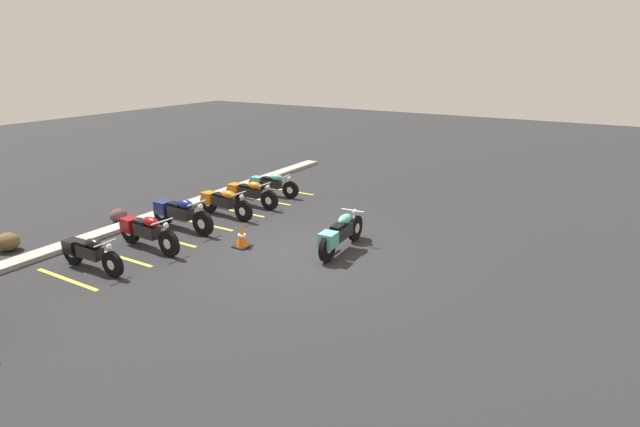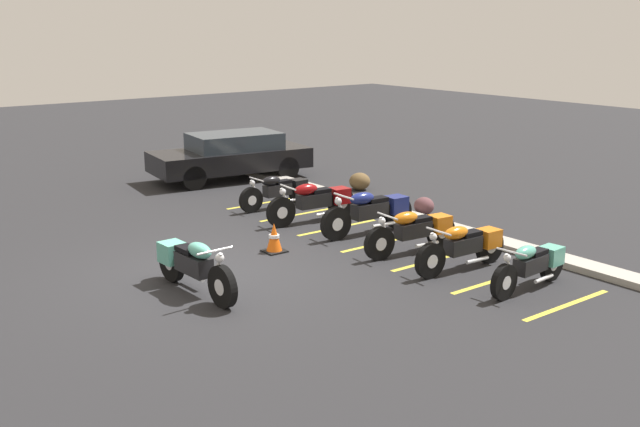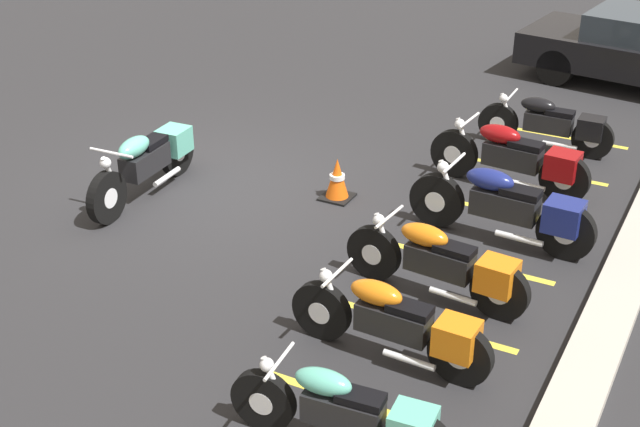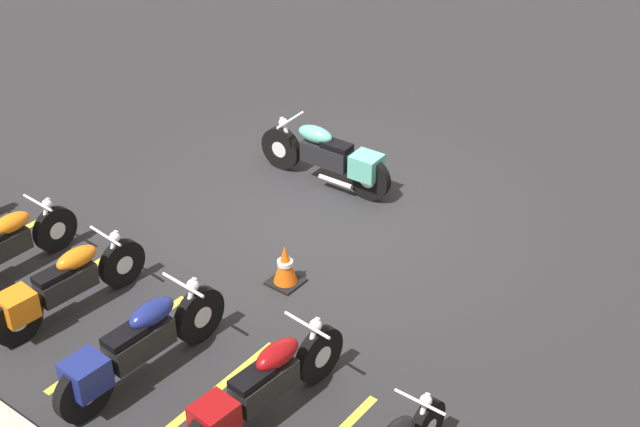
{
  "view_description": "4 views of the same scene",
  "coord_description": "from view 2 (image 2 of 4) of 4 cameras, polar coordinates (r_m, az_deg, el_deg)",
  "views": [
    {
      "loc": [
        -9.54,
        -6.15,
        4.7
      ],
      "look_at": [
        1.62,
        0.56,
        0.49
      ],
      "focal_mm": 28.0,
      "sensor_mm": 36.0,
      "label": 1
    },
    {
      "loc": [
        10.93,
        -5.96,
        4.24
      ],
      "look_at": [
        0.91,
        1.68,
        1.02
      ],
      "focal_mm": 42.0,
      "sensor_mm": 36.0,
      "label": 2
    },
    {
      "loc": [
        8.98,
        6.28,
        5.23
      ],
      "look_at": [
        1.0,
        2.12,
        0.56
      ],
      "focal_mm": 50.0,
      "sensor_mm": 36.0,
      "label": 3
    },
    {
      "loc": [
        -6.27,
        8.48,
        6.82
      ],
      "look_at": [
        -0.55,
        1.04,
        0.78
      ],
      "focal_mm": 50.0,
      "sensor_mm": 36.0,
      "label": 4
    }
  ],
  "objects": [
    {
      "name": "parked_bike_5",
      "position": [
        12.72,
        15.9,
        -3.76
      ],
      "size": [
        0.55,
        1.97,
        0.77
      ],
      "rotation": [
        0.0,
        0.0,
        -1.49
      ],
      "color": "black",
      "rests_on": "ground"
    },
    {
      "name": "motorcycle_teal_featured",
      "position": [
        12.25,
        -9.75,
        -3.81
      ],
      "size": [
        2.25,
        0.63,
        0.88
      ],
      "rotation": [
        0.0,
        0.0,
        0.05
      ],
      "color": "black",
      "rests_on": "ground"
    },
    {
      "name": "car_black",
      "position": [
        20.94,
        -6.78,
        4.44
      ],
      "size": [
        2.34,
        4.5,
        1.29
      ],
      "rotation": [
        0.0,
        0.0,
        -1.7
      ],
      "color": "black",
      "rests_on": "ground"
    },
    {
      "name": "stall_line_1",
      "position": [
        17.05,
        -1.63,
        -0.06
      ],
      "size": [
        0.1,
        2.1,
        0.0
      ],
      "primitive_type": "cube",
      "color": "gold",
      "rests_on": "ground"
    },
    {
      "name": "parked_bike_4",
      "position": [
        13.42,
        11.03,
        -2.41
      ],
      "size": [
        0.59,
        2.09,
        0.82
      ],
      "rotation": [
        0.0,
        0.0,
        -1.61
      ],
      "color": "black",
      "rests_on": "ground"
    },
    {
      "name": "landscape_rock_1",
      "position": [
        17.18,
        7.93,
        0.58
      ],
      "size": [
        0.57,
        0.55,
        0.4
      ],
      "primitive_type": "ellipsoid",
      "rotation": [
        0.0,
        0.0,
        1.34
      ],
      "color": "brown",
      "rests_on": "ground"
    },
    {
      "name": "landscape_rock_0",
      "position": [
        19.56,
        3.04,
        2.47
      ],
      "size": [
        0.76,
        0.76,
        0.45
      ],
      "primitive_type": "ellipsoid",
      "rotation": [
        0.0,
        0.0,
        0.57
      ],
      "color": "brown",
      "rests_on": "ground"
    },
    {
      "name": "stall_line_2",
      "position": [
        15.96,
        1.36,
        -1.07
      ],
      "size": [
        0.1,
        2.1,
        0.0
      ],
      "primitive_type": "cube",
      "color": "gold",
      "rests_on": "ground"
    },
    {
      "name": "stall_line_5",
      "position": [
        13.06,
        13.18,
        -5.0
      ],
      "size": [
        0.1,
        2.1,
        0.0
      ],
      "primitive_type": "cube",
      "color": "gold",
      "rests_on": "ground"
    },
    {
      "name": "stall_line_6",
      "position": [
        12.27,
        18.31,
        -6.64
      ],
      "size": [
        0.1,
        2.1,
        0.0
      ],
      "primitive_type": "cube",
      "color": "gold",
      "rests_on": "ground"
    },
    {
      "name": "stall_line_3",
      "position": [
        14.92,
        4.77,
        -2.22
      ],
      "size": [
        0.1,
        2.1,
        0.0
      ],
      "primitive_type": "cube",
      "color": "gold",
      "rests_on": "ground"
    },
    {
      "name": "parked_bike_0",
      "position": [
        17.62,
        -3.11,
        1.77
      ],
      "size": [
        0.56,
        1.99,
        0.78
      ],
      "rotation": [
        0.0,
        0.0,
        -1.56
      ],
      "color": "black",
      "rests_on": "ground"
    },
    {
      "name": "ground",
      "position": [
        13.15,
        -8.28,
        -4.64
      ],
      "size": [
        60.0,
        60.0,
        0.0
      ],
      "primitive_type": "plane",
      "color": "#262628"
    },
    {
      "name": "traffic_cone",
      "position": [
        14.24,
        -3.52,
        -1.91
      ],
      "size": [
        0.4,
        0.4,
        0.56
      ],
      "color": "black",
      "rests_on": "ground"
    },
    {
      "name": "stall_line_0",
      "position": [
        18.19,
        -4.24,
        0.82
      ],
      "size": [
        0.1,
        2.1,
        0.0
      ],
      "primitive_type": "cube",
      "color": "gold",
      "rests_on": "ground"
    },
    {
      "name": "stall_line_4",
      "position": [
        13.95,
        8.69,
        -3.53
      ],
      "size": [
        0.1,
        2.1,
        0.0
      ],
      "primitive_type": "cube",
      "color": "gold",
      "rests_on": "ground"
    },
    {
      "name": "concrete_curb",
      "position": [
        16.3,
        8.46,
        -0.69
      ],
      "size": [
        18.0,
        0.5,
        0.12
      ],
      "primitive_type": "cube",
      "color": "#A8A399",
      "rests_on": "ground"
    },
    {
      "name": "parked_bike_2",
      "position": [
        15.45,
        4.01,
        0.21
      ],
      "size": [
        0.64,
        2.3,
        0.9
      ],
      "rotation": [
        0.0,
        0.0,
        -1.62
      ],
      "color": "black",
      "rests_on": "ground"
    },
    {
      "name": "parked_bike_3",
      "position": [
        14.23,
        7.31,
        -1.27
      ],
      "size": [
        0.59,
        2.12,
        0.83
      ],
      "rotation": [
        0.0,
        0.0,
        -1.66
      ],
      "color": "black",
      "rests_on": "ground"
    },
    {
      "name": "parked_bike_1",
      "position": [
        16.34,
        -0.29,
        0.97
      ],
      "size": [
        0.62,
        2.22,
        0.87
      ],
      "rotation": [
        0.0,
        0.0,
        -1.65
      ],
      "color": "black",
      "rests_on": "ground"
    }
  ]
}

